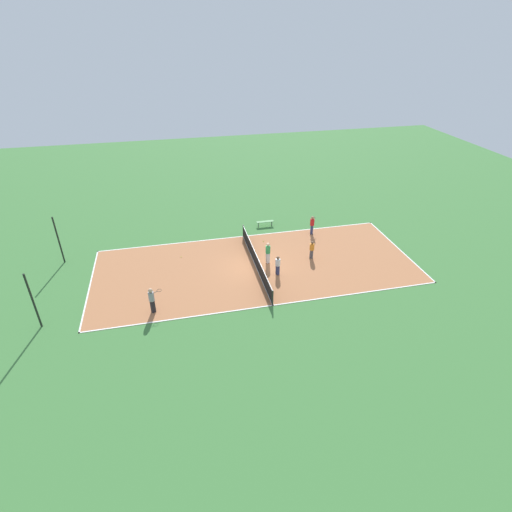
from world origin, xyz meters
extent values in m
plane|color=#3D7538|center=(0.00, 0.00, 0.00)|extent=(80.00, 80.00, 0.00)
cube|color=#AD6B42|center=(0.00, 0.00, 0.01)|extent=(10.08, 24.09, 0.02)
cube|color=white|center=(-4.99, 0.00, 0.02)|extent=(0.10, 24.09, 0.00)
cube|color=white|center=(4.99, 0.00, 0.02)|extent=(0.10, 24.09, 0.00)
cube|color=white|center=(0.00, -11.99, 0.02)|extent=(10.08, 0.10, 0.00)
cube|color=white|center=(0.00, 11.99, 0.02)|extent=(10.08, 0.10, 0.00)
cube|color=white|center=(0.00, 0.00, 0.02)|extent=(10.08, 0.10, 0.00)
cylinder|color=black|center=(-4.89, 0.00, 0.58)|extent=(0.10, 0.10, 1.11)
cylinder|color=black|center=(4.89, 0.00, 0.58)|extent=(0.10, 0.10, 1.11)
cube|color=black|center=(0.00, 0.00, 0.55)|extent=(9.78, 0.03, 1.06)
cube|color=white|center=(0.00, 0.00, 1.06)|extent=(9.78, 0.04, 0.06)
cube|color=#4C8C4C|center=(6.57, -2.34, 0.43)|extent=(0.36, 1.55, 0.04)
cylinder|color=#4C4C51|center=(6.57, -2.96, 0.21)|extent=(0.08, 0.08, 0.41)
cylinder|color=#4C4C51|center=(6.57, -1.71, 0.21)|extent=(0.08, 0.08, 0.41)
cube|color=#4C4C51|center=(0.20, -4.49, 0.39)|extent=(0.30, 0.32, 0.74)
cylinder|color=orange|center=(0.20, -4.49, 1.02)|extent=(0.49, 0.49, 0.52)
sphere|color=brown|center=(0.20, -4.49, 1.39)|extent=(0.22, 0.22, 0.22)
cube|color=white|center=(0.26, -0.99, 0.46)|extent=(0.25, 0.29, 0.86)
cylinder|color=green|center=(0.26, -0.99, 1.19)|extent=(0.43, 0.43, 0.61)
sphere|color=tan|center=(0.26, -0.99, 1.62)|extent=(0.26, 0.26, 0.26)
cube|color=navy|center=(-1.47, -1.29, 0.40)|extent=(0.29, 0.25, 0.76)
cylinder|color=white|center=(-1.47, -1.29, 1.05)|extent=(0.43, 0.43, 0.53)
sphere|color=brown|center=(-1.47, -1.29, 1.43)|extent=(0.23, 0.23, 0.23)
cube|color=navy|center=(4.11, -5.91, 0.44)|extent=(0.32, 0.30, 0.84)
cylinder|color=red|center=(4.11, -5.91, 1.15)|extent=(0.49, 0.49, 0.59)
sphere|color=#A87A56|center=(4.11, -5.91, 1.57)|extent=(0.25, 0.25, 0.25)
cylinder|color=#262626|center=(4.38, -6.07, 1.30)|extent=(0.26, 0.17, 0.03)
torus|color=black|center=(4.62, -6.22, 1.30)|extent=(0.42, 0.42, 0.02)
cube|color=black|center=(-3.96, 7.62, 0.47)|extent=(0.30, 0.32, 0.90)
cylinder|color=gray|center=(-3.96, 7.62, 1.24)|extent=(0.50, 0.50, 0.63)
sphere|color=tan|center=(-3.96, 7.62, 1.69)|extent=(0.27, 0.27, 0.27)
cylinder|color=#262626|center=(-3.79, 7.35, 1.40)|extent=(0.17, 0.25, 0.03)
torus|color=black|center=(-3.64, 7.11, 1.40)|extent=(0.42, 0.42, 0.02)
sphere|color=#CCE033|center=(2.57, 5.47, 0.06)|extent=(0.07, 0.07, 0.07)
sphere|color=#CCE033|center=(3.65, -1.47, 0.06)|extent=(0.07, 0.07, 0.07)
cylinder|color=black|center=(-3.87, 14.30, 1.91)|extent=(0.12, 0.12, 3.82)
cylinder|color=black|center=(3.87, 14.30, 1.91)|extent=(0.12, 0.12, 3.82)
camera|label=1|loc=(-25.08, 5.71, 16.07)|focal=28.00mm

